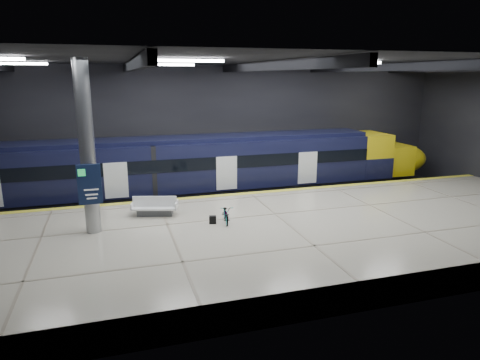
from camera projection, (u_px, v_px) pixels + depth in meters
name	position (u px, v px, depth m)	size (l,w,h in m)	color
ground	(268.00, 229.00, 21.01)	(30.00, 30.00, 0.00)	black
room_shell	(270.00, 112.00, 19.66)	(30.10, 16.10, 8.05)	black
platform	(288.00, 236.00, 18.55)	(30.00, 11.00, 1.10)	beige
safety_strip	(250.00, 193.00, 23.30)	(30.00, 0.40, 0.01)	yellow
rails	(236.00, 198.00, 26.10)	(30.00, 1.52, 0.16)	gray
train	(201.00, 168.00, 25.02)	(29.40, 2.84, 3.79)	black
bench	(155.00, 209.00, 19.55)	(2.20, 1.37, 0.90)	#595B60
bicycle	(226.00, 214.00, 18.58)	(0.53, 1.51, 0.80)	#99999E
pannier_bag	(213.00, 220.00, 18.46)	(0.30, 0.18, 0.35)	black
info_column	(87.00, 151.00, 16.74)	(0.90, 0.78, 6.90)	#9EA0A5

